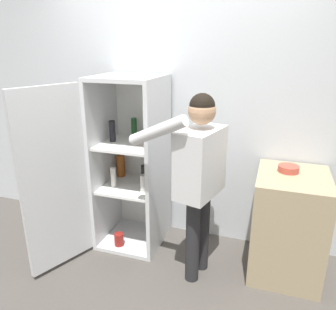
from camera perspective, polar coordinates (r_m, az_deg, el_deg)
The scene contains 6 objects.
ground_plane at distance 2.86m, azimuth -4.17°, elevation -22.10°, with size 12.00×12.00×0.00m, color #4C4742.
wall_back at distance 3.14m, azimuth 2.17°, elevation 7.90°, with size 7.00×0.06×2.55m.
refrigerator at distance 3.06m, azimuth -8.61°, elevation -1.93°, with size 0.86×1.14×1.61m.
person at distance 2.53m, azimuth 5.43°, elevation -2.27°, with size 0.70×0.57×1.54m.
counter at distance 2.96m, azimuth 20.15°, elevation -11.30°, with size 0.56×0.65×0.88m.
bowl at distance 2.83m, azimuth 20.25°, elevation -2.26°, with size 0.17×0.17×0.05m.
Camera 1 is at (0.86, -1.98, 1.88)m, focal length 35.00 mm.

